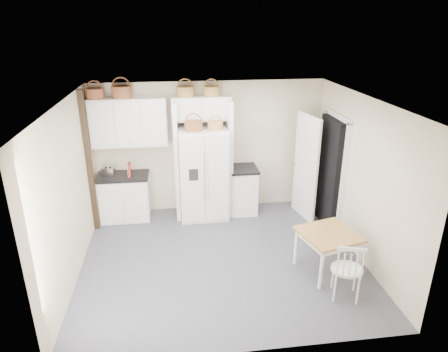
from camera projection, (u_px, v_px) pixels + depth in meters
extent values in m
plane|color=#414247|center=(222.00, 259.00, 6.58)|extent=(4.50, 4.50, 0.00)
plane|color=white|center=(221.00, 101.00, 5.62)|extent=(4.50, 4.50, 0.00)
plane|color=#BAB292|center=(209.00, 147.00, 7.94)|extent=(4.50, 0.00, 4.50)
plane|color=#BAB292|center=(69.00, 194.00, 5.82)|extent=(0.00, 4.00, 4.00)
plane|color=#BAB292|center=(361.00, 179.00, 6.38)|extent=(0.00, 4.00, 4.00)
cube|color=white|center=(204.00, 174.00, 7.71)|extent=(0.92, 0.74, 1.78)
cube|color=white|center=(125.00, 198.00, 7.78)|extent=(0.93, 0.59, 0.87)
cube|color=white|center=(243.00, 190.00, 8.06)|extent=(0.51, 0.62, 0.90)
cube|color=olive|center=(327.00, 252.00, 6.15)|extent=(0.98, 0.98, 0.67)
cube|color=white|center=(347.00, 269.00, 5.53)|extent=(0.54, 0.51, 0.90)
cube|color=black|center=(123.00, 176.00, 7.61)|extent=(0.97, 0.63, 0.04)
cube|color=black|center=(243.00, 169.00, 7.88)|extent=(0.55, 0.66, 0.04)
cube|color=silver|center=(108.00, 172.00, 7.53)|extent=(0.27, 0.19, 0.17)
cube|color=#960F0A|center=(129.00, 170.00, 7.50)|extent=(0.05, 0.18, 0.26)
cube|color=silver|center=(129.00, 170.00, 7.50)|extent=(0.04, 0.17, 0.26)
cylinder|color=brown|center=(95.00, 94.00, 7.12)|extent=(0.32, 0.32, 0.18)
cylinder|color=brown|center=(122.00, 92.00, 7.17)|extent=(0.36, 0.36, 0.21)
cylinder|color=olive|center=(185.00, 92.00, 7.31)|extent=(0.32, 0.32, 0.18)
cylinder|color=olive|center=(211.00, 91.00, 7.37)|extent=(0.31, 0.31, 0.18)
cylinder|color=brown|center=(193.00, 126.00, 7.24)|extent=(0.33, 0.33, 0.18)
cylinder|color=olive|center=(215.00, 126.00, 7.29)|extent=(0.28, 0.28, 0.15)
cube|color=white|center=(129.00, 122.00, 7.38)|extent=(1.40, 0.34, 0.90)
cube|color=white|center=(201.00, 108.00, 7.47)|extent=(1.12, 0.34, 0.45)
cube|color=white|center=(176.00, 161.00, 7.64)|extent=(0.08, 0.60, 2.30)
cube|color=white|center=(229.00, 158.00, 7.77)|extent=(0.08, 0.60, 2.30)
cube|color=black|center=(89.00, 163.00, 7.07)|extent=(0.09, 0.09, 2.60)
cube|color=black|center=(330.00, 173.00, 7.39)|extent=(0.18, 0.85, 2.05)
cube|color=white|center=(306.00, 167.00, 7.65)|extent=(0.21, 0.79, 2.05)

